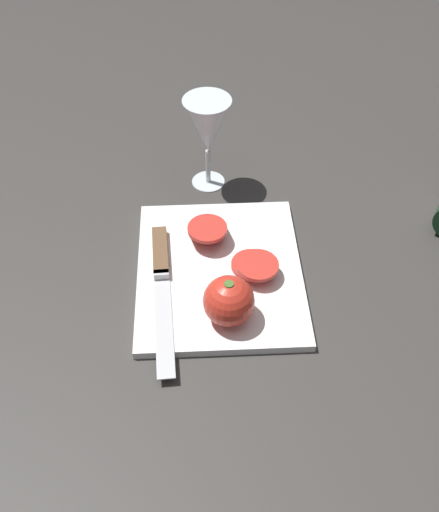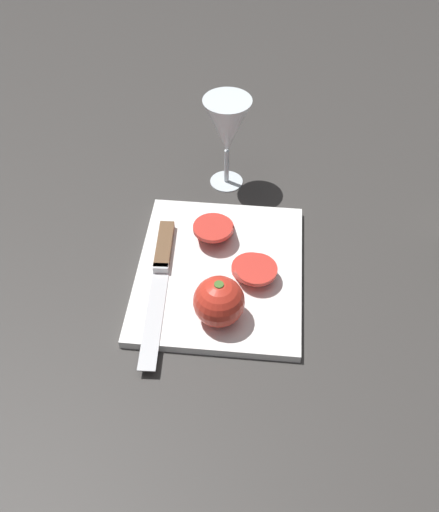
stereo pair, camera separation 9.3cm
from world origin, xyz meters
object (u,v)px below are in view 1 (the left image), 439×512
Objects in this scene: whole_tomato at (229,301)px; knife at (161,266)px; tomato_slice_stack_near at (206,229)px; wine_glass at (207,128)px; tomato_slice_stack_far at (255,265)px.

whole_tomato reaches higher than knife.
tomato_slice_stack_near is (-0.07, 0.07, 0.01)m from knife.
wine_glass is 0.61× the size of knife.
whole_tomato is at bearing -27.34° from tomato_slice_stack_far.
tomato_slice_stack_far is (-0.09, 0.05, -0.02)m from whole_tomato.
knife is (0.23, -0.08, -0.10)m from wine_glass.
tomato_slice_stack_near is at bearing -138.17° from tomato_slice_stack_far.
whole_tomato is at bearing 42.02° from knife.
wine_glass is 0.18m from tomato_slice_stack_near.
tomato_slice_stack_near is at bearing -171.00° from whole_tomato.
whole_tomato is 0.90× the size of tomato_slice_stack_far.
tomato_slice_stack_far is at bearing 152.66° from whole_tomato.
knife is 3.11× the size of tomato_slice_stack_near.
wine_glass is at bearing 176.80° from tomato_slice_stack_near.
whole_tomato is 0.18m from tomato_slice_stack_near.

